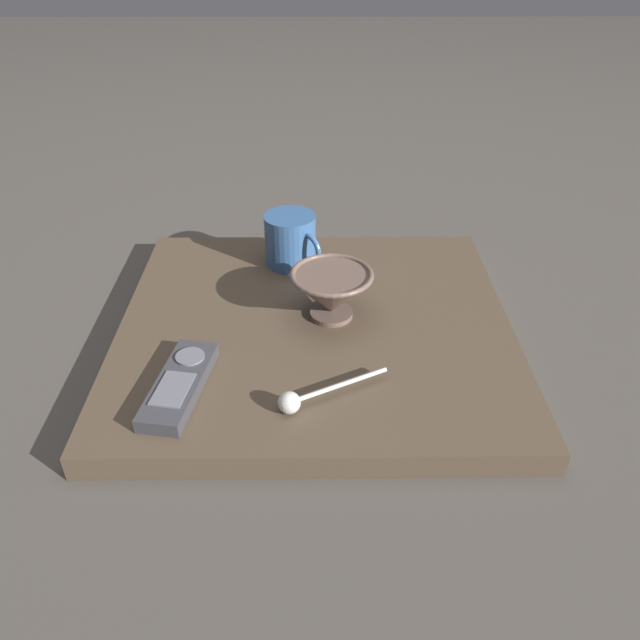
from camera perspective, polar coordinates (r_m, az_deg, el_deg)
The scene contains 6 objects.
ground_plane at distance 0.95m, azimuth -0.31°, elevation -1.82°, with size 6.00×6.00×0.00m, color #47423D.
table at distance 0.94m, azimuth -0.31°, elevation -0.95°, with size 0.58×0.55×0.04m.
cereal_bowl at distance 0.92m, azimuth 1.18°, elevation 2.59°, with size 0.12×0.12×0.08m.
coffee_mug at distance 1.06m, azimuth -2.58°, elevation 7.36°, with size 0.10×0.10×0.09m.
teaspoon at distance 0.77m, azimuth -1.86°, elevation -7.32°, with size 0.14×0.08×0.03m.
tv_remote_near at distance 0.82m, azimuth -12.66°, elevation -5.78°, with size 0.08×0.17×0.02m.
Camera 1 is at (-0.00, -0.76, 0.56)m, focal length 34.80 mm.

